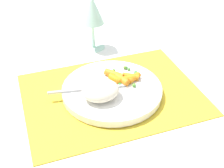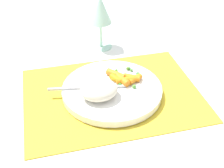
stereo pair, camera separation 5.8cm
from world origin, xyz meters
name	(u,v)px [view 1 (the left image)]	position (x,y,z in m)	size (l,w,h in m)	color
ground_plane	(112,95)	(0.00, 0.00, 0.00)	(2.40, 2.40, 0.00)	white
placemat	(112,94)	(0.00, 0.00, 0.00)	(0.45, 0.33, 0.01)	gold
plate	(112,90)	(0.00, 0.00, 0.02)	(0.25, 0.25, 0.02)	white
rice_mound	(100,90)	(-0.04, -0.03, 0.05)	(0.09, 0.08, 0.04)	beige
carrot_portion	(123,78)	(0.04, 0.02, 0.03)	(0.09, 0.08, 0.02)	orange
pea_scatter	(124,76)	(0.04, 0.03, 0.03)	(0.09, 0.09, 0.01)	#58A03A
fork	(95,88)	(-0.04, 0.01, 0.03)	(0.19, 0.04, 0.01)	#BABABA
wine_glass	(92,12)	(0.03, 0.25, 0.12)	(0.07, 0.07, 0.17)	#B2E0CC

